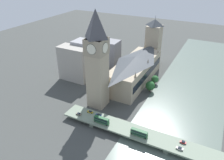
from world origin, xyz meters
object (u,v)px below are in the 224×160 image
Objects in this scene: parliament_hall at (135,69)px; car_southbound_lead at (183,142)px; car_southbound_mid at (180,148)px; road_bridge at (168,143)px; clock_tower at (97,59)px; victoria_tower at (153,42)px; car_northbound_mid at (99,115)px; car_northbound_lead at (79,114)px; double_decker_bus_rear at (139,133)px; double_decker_bus_mid at (102,120)px; car_northbound_tail at (90,112)px.

car_southbound_lead is (-62.23, 71.17, -8.31)m from parliament_hall.
road_bridge is at bearing -19.74° from car_southbound_mid.
road_bridge is at bearing 161.32° from clock_tower.
victoria_tower is 126.83m from car_northbound_mid.
clock_tower is 18.02× the size of car_southbound_mid.
clock_tower is at bearing -59.01° from car_northbound_mid.
victoria_tower is 13.03× the size of car_northbound_mid.
car_northbound_mid is (54.51, -3.39, 1.54)m from road_bridge.
car_northbound_mid is at bearing -156.56° from car_northbound_lead.
road_bridge is 40.20× the size of car_southbound_lead.
parliament_hall reaches higher than car_southbound_mid.
victoria_tower reaches higher than car_southbound_mid.
victoria_tower is (-11.94, -106.24, -15.91)m from clock_tower.
double_decker_bus_rear is at bearing 0.58° from car_southbound_mid.
car_northbound_lead is 77.18m from car_southbound_lead.
car_northbound_mid reaches higher than road_bridge.
car_southbound_mid is (-26.88, -0.27, -1.84)m from double_decker_bus_rear.
double_decker_bus_mid is 56.91m from car_southbound_lead.
victoria_tower is at bearing -96.36° from car_northbound_lead.
victoria_tower is at bearing -89.94° from parliament_hall.
double_decker_bus_rear is 43.49m from car_northbound_tail.
car_southbound_lead is (-76.91, -6.40, -0.01)m from car_northbound_lead.
car_northbound_lead is 0.93× the size of car_southbound_mid.
car_northbound_mid is (35.24, -6.40, -1.94)m from double_decker_bus_rear.
parliament_hall is at bearing 90.06° from victoria_tower.
parliament_hall is at bearing -66.07° from double_decker_bus_rear.
road_bridge is 13.58× the size of double_decker_bus_mid.
double_decker_bus_rear is at bearing 13.67° from car_southbound_lead.
car_northbound_tail is (42.94, -6.66, -1.94)m from double_decker_bus_rear.
parliament_hall reaches higher than car_northbound_tail.
double_decker_bus_rear reaches higher than car_southbound_lead.
car_southbound_lead is at bearing 165.98° from clock_tower.
car_southbound_mid is (-61.51, 131.22, -20.75)m from victoria_tower.
road_bridge is 36.67× the size of car_northbound_mid.
victoria_tower is 133.61m from car_northbound_lead.
car_southbound_mid is at bearing 174.77° from car_northbound_tail.
double_decker_bus_mid reaches higher than road_bridge.
victoria_tower is at bearing -64.89° from car_southbound_mid.
victoria_tower is at bearing -75.25° from double_decker_bus_rear.
parliament_hall is 78.49m from double_decker_bus_mid.
car_northbound_mid is at bearing 178.01° from car_northbound_tail.
road_bridge is at bearing 176.44° from car_northbound_mid.
double_decker_bus_rear reaches higher than car_southbound_mid.
car_southbound_mid is at bearing 161.21° from clock_tower.
road_bridge is 62.33m from car_northbound_tail.
road_bridge is at bearing -171.14° from double_decker_bus_rear.
victoria_tower is 146.40m from car_southbound_mid.
double_decker_bus_rear reaches higher than road_bridge.
clock_tower is at bearing -78.95° from car_northbound_tail.
road_bridge is at bearing 125.71° from parliament_hall.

